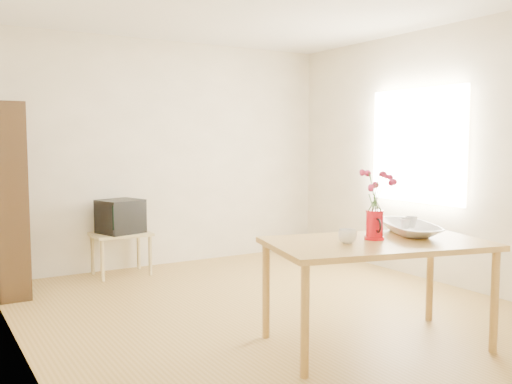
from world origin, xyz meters
TOP-DOWN VIEW (x-y plane):
  - room at (0.03, 0.00)m, footprint 4.50×4.50m
  - table at (0.19, -1.04)m, footprint 1.68×1.20m
  - tv_stand at (-0.70, 1.97)m, footprint 0.60×0.45m
  - bookshelf at (-1.85, 1.75)m, footprint 0.28×0.70m
  - pitcher at (0.21, -0.99)m, footprint 0.14×0.21m
  - flowers at (0.21, -0.99)m, footprint 0.24×0.24m
  - mug at (-0.06, -1.01)m, footprint 0.16×0.16m
  - bowl at (0.60, -0.94)m, footprint 0.69×0.69m
  - teacup_a at (0.56, -0.94)m, footprint 0.08×0.08m
  - teacup_b at (0.65, -0.92)m, footprint 0.11×0.11m
  - television at (-0.70, 1.98)m, footprint 0.51×0.49m

SIDE VIEW (x-z plane):
  - tv_stand at x=-0.70m, z-range 0.16..0.62m
  - television at x=-0.70m, z-range 0.46..0.82m
  - table at x=0.19m, z-range 0.30..1.05m
  - mug at x=-0.06m, z-range 0.75..0.85m
  - bookshelf at x=-1.85m, z-range -0.06..1.74m
  - pitcher at x=0.21m, z-range 0.74..0.95m
  - teacup_a at x=0.56m, z-range 0.91..0.98m
  - teacup_b at x=0.65m, z-range 0.91..0.98m
  - bowl at x=0.60m, z-range 0.75..1.23m
  - flowers at x=0.21m, z-range 0.95..1.29m
  - room at x=0.03m, z-range -0.95..3.55m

